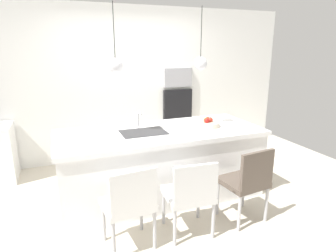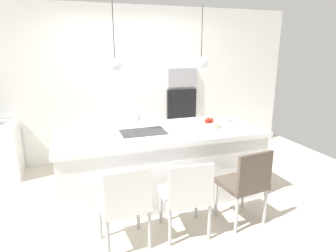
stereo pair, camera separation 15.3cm
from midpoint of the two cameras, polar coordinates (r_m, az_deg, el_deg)
name	(u,v)px [view 1 (the left image)]	position (r m, az deg, el deg)	size (l,w,h in m)	color
floor	(161,194)	(4.05, -2.46, -13.09)	(6.60, 6.60, 0.00)	beige
back_wall	(129,84)	(5.20, -8.55, 8.15)	(6.00, 0.10, 2.60)	white
kitchen_island	(161,163)	(3.86, -2.54, -7.23)	(2.60, 1.08, 0.89)	white
sink_basin	(144,133)	(3.66, -6.00, -1.31)	(0.56, 0.40, 0.02)	#2D2D30
faucet	(139,117)	(3.82, -6.91, 1.66)	(0.02, 0.17, 0.22)	silver
fruit_bowl	(208,123)	(3.92, 6.80, 0.50)	(0.29, 0.29, 0.12)	beige
microwave	(178,77)	(5.40, 1.09, 9.47)	(0.54, 0.08, 0.34)	#9E9EA3
oven	(177,104)	(5.47, 1.06, 4.25)	(0.56, 0.08, 0.56)	black
chair_near	(130,203)	(2.88, -9.05, -14.60)	(0.50, 0.45, 0.87)	white
chair_middle	(190,193)	(3.06, 2.87, -12.95)	(0.51, 0.49, 0.84)	silver
chair_far	(247,180)	(3.36, 13.94, -10.23)	(0.50, 0.49, 0.88)	brown
pendant_light_left	(115,65)	(3.45, -11.51, 11.60)	(0.17, 0.17, 0.77)	silver
pendant_light_right	(200,63)	(3.78, 5.19, 12.12)	(0.17, 0.17, 0.77)	silver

